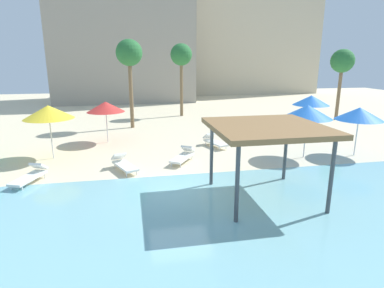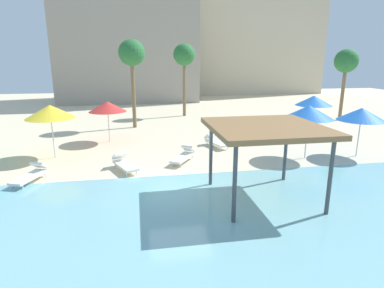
{
  "view_description": "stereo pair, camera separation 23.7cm",
  "coord_description": "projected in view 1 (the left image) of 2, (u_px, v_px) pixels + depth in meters",
  "views": [
    {
      "loc": [
        -1.78,
        -11.84,
        5.04
      ],
      "look_at": [
        0.88,
        2.0,
        1.3
      ],
      "focal_mm": 30.09,
      "sensor_mm": 36.0,
      "label": 1
    },
    {
      "loc": [
        -1.54,
        -11.89,
        5.04
      ],
      "look_at": [
        0.88,
        2.0,
        1.3
      ],
      "focal_mm": 30.09,
      "sensor_mm": 36.0,
      "label": 2
    }
  ],
  "objects": [
    {
      "name": "lounge_chair_3",
      "position": [
        124.0,
        164.0,
        14.92
      ],
      "size": [
        1.29,
        1.98,
        0.74
      ],
      "rotation": [
        0.0,
        0.0,
        -1.17
      ],
      "color": "white",
      "rests_on": "ground"
    },
    {
      "name": "beach_umbrella_blue_1",
      "position": [
        359.0,
        114.0,
        16.81
      ],
      "size": [
        2.42,
        2.42,
        2.6
      ],
      "color": "silver",
      "rests_on": "ground"
    },
    {
      "name": "lounge_chair_4",
      "position": [
        214.0,
        141.0,
        19.03
      ],
      "size": [
        1.18,
        1.99,
        0.74
      ],
      "rotation": [
        0.0,
        0.0,
        -1.24
      ],
      "color": "white",
      "rests_on": "ground"
    },
    {
      "name": "lounge_chair_2",
      "position": [
        31.0,
        175.0,
        13.44
      ],
      "size": [
        1.23,
        1.99,
        0.74
      ],
      "rotation": [
        0.0,
        0.0,
        -1.93
      ],
      "color": "white",
      "rests_on": "ground"
    },
    {
      "name": "beach_umbrella_blue_6",
      "position": [
        311.0,
        100.0,
        21.57
      ],
      "size": [
        2.4,
        2.4,
        2.68
      ],
      "color": "silver",
      "rests_on": "ground"
    },
    {
      "name": "beach_umbrella_blue_5",
      "position": [
        307.0,
        112.0,
        16.39
      ],
      "size": [
        2.49,
        2.49,
        2.78
      ],
      "color": "silver",
      "rests_on": "ground"
    },
    {
      "name": "palm_tree_1",
      "position": [
        342.0,
        63.0,
        26.37
      ],
      "size": [
        1.9,
        1.9,
        5.83
      ],
      "color": "brown",
      "rests_on": "ground"
    },
    {
      "name": "beach_umbrella_yellow_3",
      "position": [
        48.0,
        112.0,
        16.2
      ],
      "size": [
        2.48,
        2.48,
        2.79
      ],
      "color": "silver",
      "rests_on": "ground"
    },
    {
      "name": "beach_umbrella_red_0",
      "position": [
        106.0,
        107.0,
        19.5
      ],
      "size": [
        2.28,
        2.28,
        2.54
      ],
      "color": "silver",
      "rests_on": "ground"
    },
    {
      "name": "hotel_block_1",
      "position": [
        244.0,
        26.0,
        49.19
      ],
      "size": [
        19.86,
        10.73,
        19.7
      ],
      "primitive_type": "cube",
      "color": "beige",
      "rests_on": "ground"
    },
    {
      "name": "ground_plane",
      "position": [
        180.0,
        189.0,
        12.86
      ],
      "size": [
        80.0,
        80.0,
        0.0
      ],
      "primitive_type": "plane",
      "color": "beige"
    },
    {
      "name": "palm_tree_2",
      "position": [
        129.0,
        55.0,
        23.05
      ],
      "size": [
        1.9,
        1.9,
        6.42
      ],
      "color": "brown",
      "rests_on": "ground"
    },
    {
      "name": "palm_tree_3",
      "position": [
        181.0,
        56.0,
        28.09
      ],
      "size": [
        1.9,
        1.9,
        6.36
      ],
      "color": "brown",
      "rests_on": "ground"
    },
    {
      "name": "hotel_block_0",
      "position": [
        123.0,
        26.0,
        38.43
      ],
      "size": [
        16.19,
        8.82,
        17.8
      ],
      "primitive_type": "cube",
      "color": "#9E9384",
      "rests_on": "ground"
    },
    {
      "name": "shade_pavilion",
      "position": [
        267.0,
        130.0,
        11.37
      ],
      "size": [
        3.91,
        3.91,
        2.78
      ],
      "color": "#42474C",
      "rests_on": "ground"
    },
    {
      "name": "lagoon_water",
      "position": [
        212.0,
        271.0,
        7.87
      ],
      "size": [
        44.0,
        13.5,
        0.04
      ],
      "primitive_type": "cube",
      "color": "#7AB7C1",
      "rests_on": "ground"
    },
    {
      "name": "lounge_chair_1",
      "position": [
        183.0,
        156.0,
        16.18
      ],
      "size": [
        1.54,
        1.92,
        0.74
      ],
      "rotation": [
        0.0,
        0.0,
        -2.15
      ],
      "color": "white",
      "rests_on": "ground"
    }
  ]
}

